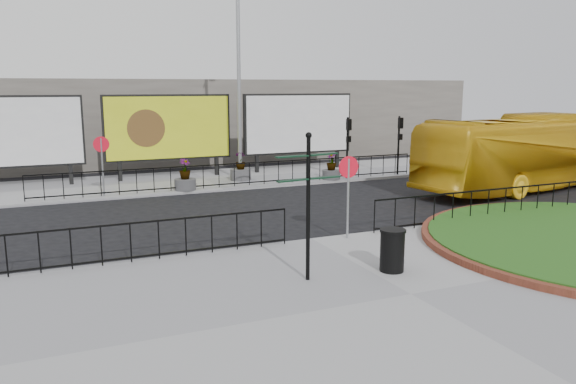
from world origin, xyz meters
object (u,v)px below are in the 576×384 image
lamp_post (239,81)px  fingerpost_sign (308,192)px  billboard_mid (168,128)px  litter_bin (392,250)px  planter_a (185,179)px  planter_c (331,170)px  planter_b (241,171)px  bus (528,152)px

lamp_post → fingerpost_sign: size_ratio=2.66×
billboard_mid → litter_bin: bearing=-83.1°
billboard_mid → litter_bin: 16.71m
lamp_post → fingerpost_sign: bearing=-102.6°
planter_a → planter_c: size_ratio=1.06×
billboard_mid → planter_b: 4.14m
planter_a → planter_b: bearing=27.3°
lamp_post → bus: lamp_post is taller
planter_b → planter_c: bearing=-21.2°
lamp_post → planter_a: 5.48m
bus → planter_c: bus is taller
fingerpost_sign → planter_c: size_ratio=2.65×
billboard_mid → planter_a: 4.09m
fingerpost_sign → planter_b: bearing=74.7°
planter_a → planter_b: size_ratio=1.01×
billboard_mid → planter_a: (-0.09, -3.57, -2.00)m
lamp_post → planter_c: lamp_post is taller
lamp_post → planter_c: size_ratio=7.07×
planter_c → lamp_post: bearing=158.8°
planter_a → billboard_mid: bearing=88.6°
bus → planter_c: size_ratio=9.27×
planter_c → fingerpost_sign: bearing=-120.0°
litter_bin → planter_a: planter_a is taller
billboard_mid → fingerpost_sign: (-0.17, -16.21, -0.39)m
fingerpost_sign → planter_c: 14.69m
bus → planter_a: (-14.40, 5.31, -1.09)m
billboard_mid → lamp_post: size_ratio=0.67×
planter_a → planter_c: bearing=0.0°
lamp_post → planter_a: size_ratio=6.69×
planter_a → planter_b: (3.10, 1.60, -0.04)m
fingerpost_sign → litter_bin: fingerpost_sign is taller
bus → planter_c: (-7.18, 5.31, -1.11)m
billboard_mid → lamp_post: 4.23m
bus → fingerpost_sign: bearing=107.9°
litter_bin → planter_c: (5.13, 12.90, -0.07)m
lamp_post → planter_b: (0.01, -0.00, -4.27)m
billboard_mid → planter_a: billboard_mid is taller
lamp_post → litter_bin: lamp_post is taller
billboard_mid → bus: 16.87m
litter_bin → planter_a: size_ratio=0.77×
planter_a → fingerpost_sign: bearing=-90.4°
lamp_post → planter_c: (4.13, -1.60, -4.25)m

